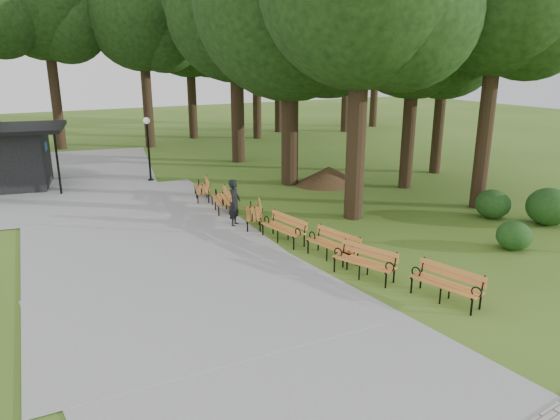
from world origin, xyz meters
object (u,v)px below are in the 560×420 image
dirt_mound (329,175)px  bench_0 (446,285)px  bench_3 (283,229)px  bench_5 (221,200)px  lawn_tree_2 (290,3)px  lawn_tree_5 (448,20)px  lawn_tree_1 (417,20)px  bench_2 (332,246)px  bench_4 (253,214)px  person (235,203)px  lamp_post (148,136)px  bench_1 (364,262)px  bench_6 (201,189)px  lawn_tree_4 (235,13)px  kiosk (6,158)px

dirt_mound → bench_0: (-4.27, -11.83, 0.02)m
dirt_mound → bench_3: bench_3 is taller
bench_5 → lawn_tree_2: bearing=131.8°
lawn_tree_5 → bench_5: bearing=-174.3°
bench_5 → lawn_tree_1: 11.42m
bench_2 → bench_4: (-0.71, 4.10, 0.00)m
person → lamp_post: (-0.92, 8.35, 1.39)m
bench_2 → lawn_tree_5: 15.60m
bench_1 → bench_5: 7.98m
bench_1 → bench_4: size_ratio=1.00×
bench_1 → bench_6: (-1.18, 9.90, 0.00)m
lamp_post → dirt_mound: size_ratio=1.11×
lamp_post → lawn_tree_2: size_ratio=0.25×
bench_0 → bench_2: bearing=179.4°
bench_0 → bench_1: bearing=-172.1°
bench_1 → lawn_tree_4: 18.77m
kiosk → bench_2: bearing=-49.3°
lamp_post → bench_3: size_ratio=1.64×
person → lawn_tree_1: (9.31, 1.57, 6.54)m
dirt_mound → bench_0: bearing=-109.9°
dirt_mound → bench_6: bench_6 is taller
kiosk → lawn_tree_2: bearing=-13.8°
person → kiosk: 12.30m
lawn_tree_2 → kiosk: bearing=155.8°
bench_0 → bench_4: bearing=176.8°
bench_4 → bench_6: 4.31m
bench_4 → lawn_tree_2: 10.08m
bench_4 → kiosk: bearing=-120.2°
dirt_mound → lawn_tree_4: 10.57m
lamp_post → bench_4: lamp_post is taller
kiosk → bench_6: size_ratio=2.41×
person → bench_4: size_ratio=0.90×
bench_2 → lawn_tree_1: lawn_tree_1 is taller
bench_0 → lawn_tree_1: 13.76m
bench_4 → lawn_tree_1: 11.30m
lawn_tree_1 → lawn_tree_2: lawn_tree_2 is taller
bench_6 → bench_3: bearing=20.3°
bench_2 → bench_5: 6.48m
bench_4 → lawn_tree_4: 14.20m
dirt_mound → lawn_tree_4: bearing=103.1°
person → lamp_post: size_ratio=0.55×
dirt_mound → bench_6: 6.37m
bench_3 → lawn_tree_2: size_ratio=0.15×
bench_0 → bench_2: same height
lamp_post → bench_0: size_ratio=1.64×
lawn_tree_5 → lawn_tree_4: bearing=136.3°
bench_6 → lawn_tree_5: bearing=101.8°
bench_2 → bench_6: 8.47m
kiosk → bench_5: kiosk is taller
bench_0 → lawn_tree_2: 15.04m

